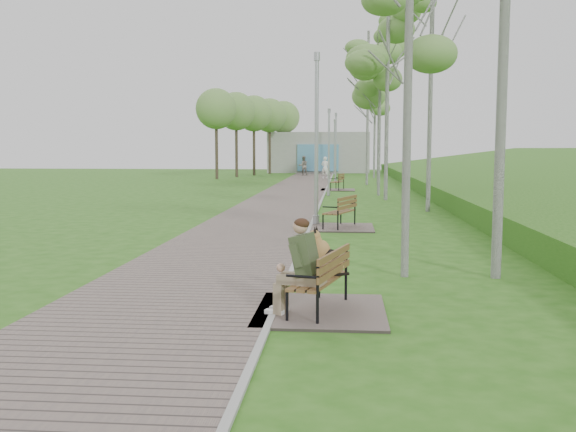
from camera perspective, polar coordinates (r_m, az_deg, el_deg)
name	(u,v)px	position (r m, az deg, el deg)	size (l,w,h in m)	color
ground	(298,257)	(14.35, 0.87, -3.69)	(120.00, 120.00, 0.00)	#275D13
walkway	(294,191)	(35.79, 0.53, 2.19)	(3.50, 67.00, 0.04)	#675A54
kerb	(325,192)	(35.70, 3.34, 2.18)	(0.10, 67.00, 0.05)	#999993
embankment	(557,195)	(35.91, 22.79, 1.70)	(14.00, 70.00, 1.60)	#4C842C
building_north	(319,152)	(65.13, 2.77, 5.66)	(10.00, 5.20, 4.00)	#9E9E99
bench_main	(314,282)	(9.49, 2.36, -5.86)	(1.90, 2.11, 1.66)	#675A54
bench_second	(339,221)	(19.57, 4.60, -0.41)	(1.99, 2.21, 1.22)	#675A54
bench_third	(337,186)	(37.31, 4.40, 2.65)	(1.96, 2.17, 1.20)	#675A54
lamp_post_near	(316,145)	(20.20, 2.55, 6.29)	(0.21, 0.21, 5.38)	#A1A3A9
lamp_post_second	(329,155)	(32.80, 3.65, 5.40)	(0.17, 0.17, 4.42)	#A1A3A9
lamp_post_third	(336,150)	(44.82, 4.27, 5.83)	(0.19, 0.19, 4.86)	#A1A3A9
lamp_post_far	(334,149)	(60.54, 4.15, 5.99)	(0.20, 0.20, 5.10)	#A1A3A9
pedestrian_near	(325,168)	(51.36, 3.32, 4.31)	(0.64, 0.42, 1.76)	white
pedestrian_far	(303,166)	(56.82, 1.37, 4.48)	(0.85, 0.66, 1.75)	gray
birch_near_a	(407,32)	(21.92, 10.57, 15.77)	(2.80, 2.80, 7.85)	silver
birch_mid_a	(388,41)	(30.84, 8.88, 15.14)	(2.89, 2.89, 9.34)	silver
birch_mid_c	(380,77)	(33.51, 8.19, 12.16)	(2.61, 2.61, 7.68)	silver
birch_far_b	(368,60)	(43.19, 7.15, 13.63)	(2.70, 2.70, 10.39)	silver
birch_far_c	(380,69)	(43.58, 8.15, 12.80)	(2.98, 2.98, 9.67)	silver
birch_distant_a	(375,105)	(53.33, 7.74, 9.78)	(2.52, 2.52, 7.57)	silver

